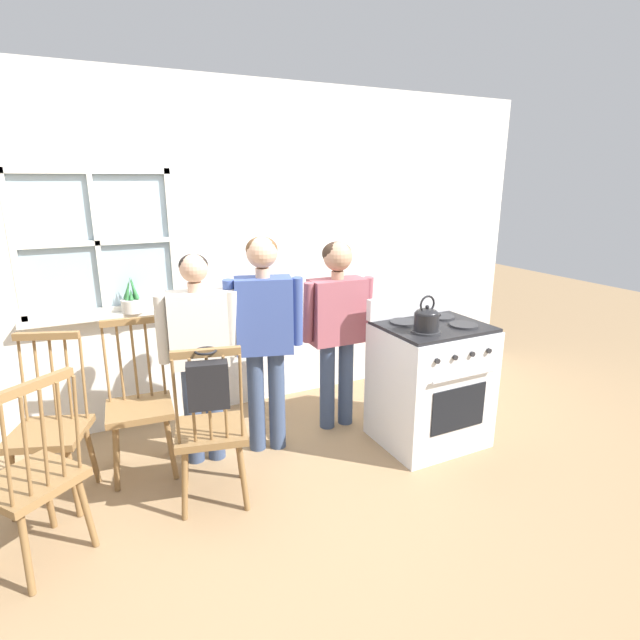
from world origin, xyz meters
TOP-DOWN VIEW (x-y plane):
  - ground_plane at (0.00, 0.00)m, footprint 16.00×16.00m
  - wall_back at (0.04, 1.40)m, footprint 6.40×0.16m
  - chair_by_window at (-0.31, 0.11)m, footprint 0.50×0.49m
  - chair_near_wall at (-0.65, 0.67)m, footprint 0.45×0.44m
  - chair_center_cluster at (-1.18, 0.56)m, footprint 0.53×0.52m
  - chair_near_stove at (-1.24, 0.00)m, footprint 0.58×0.57m
  - person_elderly_left at (-0.24, 0.61)m, footprint 0.55×0.27m
  - person_teen_center at (0.22, 0.56)m, footprint 0.55×0.31m
  - person_adult_right at (0.85, 0.65)m, footprint 0.58×0.24m
  - stove at (1.36, 0.13)m, footprint 0.75×0.68m
  - kettle at (1.19, -0.00)m, footprint 0.21×0.17m
  - potted_plant at (-0.57, 1.31)m, footprint 0.16×0.16m
  - handbag at (-0.36, -0.12)m, footprint 0.23×0.22m

SIDE VIEW (x-z plane):
  - ground_plane at x=0.00m, z-range 0.00..0.00m
  - chair_by_window at x=-0.31m, z-range -0.06..1.00m
  - chair_near_wall at x=-0.65m, z-range -0.06..1.00m
  - chair_center_cluster at x=-1.18m, z-range -0.06..1.00m
  - chair_near_stove at x=-1.24m, z-range -0.06..1.00m
  - stove at x=1.36m, z-range -0.07..1.01m
  - handbag at x=-0.36m, z-range 0.73..1.03m
  - person_elderly_left at x=-0.24m, z-range 0.14..1.62m
  - person_adult_right at x=0.85m, z-range 0.18..1.67m
  - person_teen_center at x=0.22m, z-range 0.17..1.75m
  - kettle at x=1.19m, z-range 0.90..1.15m
  - potted_plant at x=-0.57m, z-range 0.91..1.19m
  - wall_back at x=0.04m, z-range -0.01..2.69m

